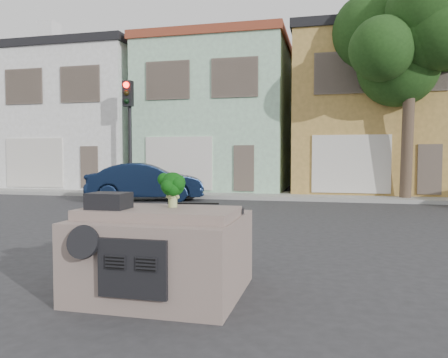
% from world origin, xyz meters
% --- Properties ---
extents(ground_plane, '(120.00, 120.00, 0.00)m').
position_xyz_m(ground_plane, '(0.00, 0.00, 0.00)').
color(ground_plane, '#303033').
rests_on(ground_plane, ground).
extents(sidewalk, '(40.00, 3.00, 0.15)m').
position_xyz_m(sidewalk, '(0.00, 10.50, 0.07)').
color(sidewalk, gray).
rests_on(sidewalk, ground).
extents(townhouse_white, '(7.20, 8.20, 7.55)m').
position_xyz_m(townhouse_white, '(-11.00, 14.50, 3.77)').
color(townhouse_white, white).
rests_on(townhouse_white, ground).
extents(townhouse_mint, '(7.20, 8.20, 7.55)m').
position_xyz_m(townhouse_mint, '(-3.50, 14.50, 3.77)').
color(townhouse_mint, '#A1D0AC').
rests_on(townhouse_mint, ground).
extents(townhouse_tan, '(7.20, 8.20, 7.55)m').
position_xyz_m(townhouse_tan, '(4.00, 14.50, 3.77)').
color(townhouse_tan, '#B18943').
rests_on(townhouse_tan, ground).
extents(navy_sedan, '(4.81, 3.02, 1.50)m').
position_xyz_m(navy_sedan, '(-5.01, 7.88, 0.00)').
color(navy_sedan, black).
rests_on(navy_sedan, ground).
extents(traffic_signal, '(0.40, 0.40, 5.10)m').
position_xyz_m(traffic_signal, '(-6.50, 9.50, 2.55)').
color(traffic_signal, black).
rests_on(traffic_signal, ground).
extents(tree_near, '(4.40, 4.00, 8.50)m').
position_xyz_m(tree_near, '(5.00, 9.80, 4.25)').
color(tree_near, '#1B3B13').
rests_on(tree_near, ground).
extents(car_dashboard, '(2.00, 1.80, 1.12)m').
position_xyz_m(car_dashboard, '(0.00, -3.00, 0.56)').
color(car_dashboard, '#7C6960').
rests_on(car_dashboard, ground).
extents(instrument_hump, '(0.48, 0.38, 0.20)m').
position_xyz_m(instrument_hump, '(-0.58, -3.35, 1.22)').
color(instrument_hump, black).
rests_on(instrument_hump, car_dashboard).
extents(wiper_arm, '(0.69, 0.15, 0.02)m').
position_xyz_m(wiper_arm, '(0.28, -2.62, 1.13)').
color(wiper_arm, black).
rests_on(wiper_arm, car_dashboard).
extents(broccoli, '(0.53, 0.53, 0.46)m').
position_xyz_m(broccoli, '(0.13, -3.01, 1.35)').
color(broccoli, '#083409').
rests_on(broccoli, car_dashboard).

